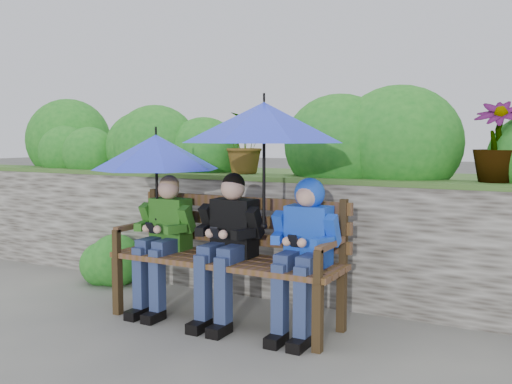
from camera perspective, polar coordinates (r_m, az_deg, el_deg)
The scene contains 8 objects.
ground at distance 4.35m, azimuth -0.64°, elevation -12.66°, with size 60.00×60.00×0.00m, color #5B5B57.
garden_backdrop at distance 5.64m, azimuth 6.39°, elevation -1.69°, with size 8.00×2.86×1.84m.
park_bench at distance 4.24m, azimuth -2.63°, elevation -5.76°, with size 1.76×0.52×0.93m.
boy_left at distance 4.47m, azimuth -9.23°, elevation -4.23°, with size 0.44×0.51×1.06m.
boy_middle at distance 4.14m, azimuth -2.86°, elevation -4.72°, with size 0.47×0.55×1.10m.
boy_right at distance 3.88m, azimuth 4.80°, elevation -4.96°, with size 0.45×0.55×1.08m.
umbrella_left at distance 4.47m, azimuth -9.95°, elevation 3.95°, with size 0.98×0.98×0.74m.
umbrella_right at distance 3.92m, azimuth 0.81°, elevation 6.97°, with size 1.13×1.13×0.94m.
Camera 1 is at (2.00, -3.62, 1.36)m, focal length 40.00 mm.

